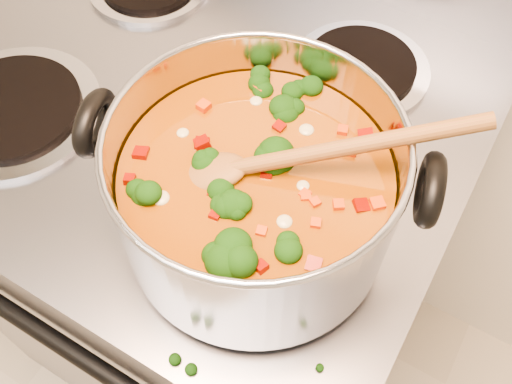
# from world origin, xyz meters

# --- Properties ---
(electric_range) EXTENTS (0.79, 0.72, 1.08)m
(electric_range) POSITION_xyz_m (-0.03, 1.16, 0.47)
(electric_range) COLOR gray
(electric_range) RESTS_ON ground
(stockpot) EXTENTS (0.36, 0.30, 0.18)m
(stockpot) POSITION_xyz_m (0.17, 1.01, 1.01)
(stockpot) COLOR #AAA9B2
(stockpot) RESTS_ON electric_range
(wooden_spoon) EXTENTS (0.27, 0.18, 0.11)m
(wooden_spoon) POSITION_xyz_m (0.19, 1.02, 1.07)
(wooden_spoon) COLOR brown
(wooden_spoon) RESTS_ON stockpot
(cooktop_crumbs) EXTENTS (0.40, 0.26, 0.01)m
(cooktop_crumbs) POSITION_xyz_m (0.13, 1.01, 0.92)
(cooktop_crumbs) COLOR black
(cooktop_crumbs) RESTS_ON electric_range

